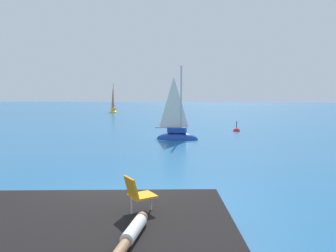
{
  "coord_description": "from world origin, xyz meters",
  "views": [
    {
      "loc": [
        2.13,
        -9.74,
        3.5
      ],
      "look_at": [
        0.69,
        10.55,
        1.26
      ],
      "focal_mm": 36.2,
      "sensor_mm": 36.0,
      "label": 1
    }
  ],
  "objects_px": {
    "beach_chair": "(138,192)",
    "marker_buoy": "(236,131)",
    "sailboat_near": "(177,135)",
    "person_sunbather": "(132,233)",
    "sailboat_far": "(113,111)"
  },
  "relations": [
    {
      "from": "beach_chair",
      "to": "marker_buoy",
      "type": "bearing_deg",
      "value": 41.66
    },
    {
      "from": "sailboat_near",
      "to": "beach_chair",
      "type": "xyz_separation_m",
      "value": [
        -0.11,
        -16.27,
        1.0
      ]
    },
    {
      "from": "person_sunbather",
      "to": "beach_chair",
      "type": "relative_size",
      "value": 2.2
    },
    {
      "from": "beach_chair",
      "to": "person_sunbather",
      "type": "bearing_deg",
      "value": -120.81
    },
    {
      "from": "sailboat_far",
      "to": "marker_buoy",
      "type": "distance_m",
      "value": 26.39
    },
    {
      "from": "beach_chair",
      "to": "marker_buoy",
      "type": "relative_size",
      "value": 0.71
    },
    {
      "from": "sailboat_far",
      "to": "person_sunbather",
      "type": "height_order",
      "value": "sailboat_far"
    },
    {
      "from": "sailboat_far",
      "to": "marker_buoy",
      "type": "relative_size",
      "value": 4.22
    },
    {
      "from": "sailboat_far",
      "to": "person_sunbather",
      "type": "xyz_separation_m",
      "value": [
        10.63,
        -43.94,
        0.71
      ]
    },
    {
      "from": "beach_chair",
      "to": "marker_buoy",
      "type": "height_order",
      "value": "beach_chair"
    },
    {
      "from": "sailboat_near",
      "to": "sailboat_far",
      "type": "bearing_deg",
      "value": 118.34
    },
    {
      "from": "sailboat_far",
      "to": "beach_chair",
      "type": "height_order",
      "value": "sailboat_far"
    },
    {
      "from": "sailboat_near",
      "to": "beach_chair",
      "type": "relative_size",
      "value": 6.98
    },
    {
      "from": "person_sunbather",
      "to": "marker_buoy",
      "type": "xyz_separation_m",
      "value": [
        4.74,
        22.5,
        -0.96
      ]
    },
    {
      "from": "sailboat_near",
      "to": "beach_chair",
      "type": "bearing_deg",
      "value": -84.05
    }
  ]
}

